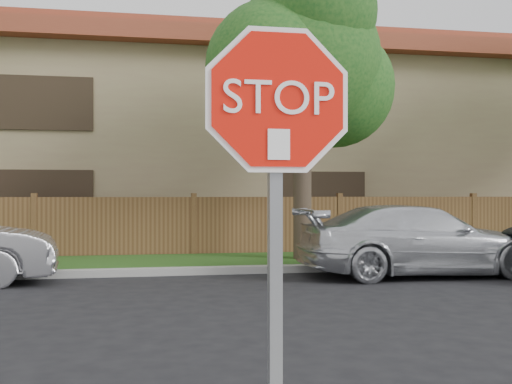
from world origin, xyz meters
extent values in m
cube|color=gray|center=(0.00, 8.15, 0.07)|extent=(70.00, 0.30, 0.15)
cube|color=#1E4714|center=(0.00, 9.80, 0.06)|extent=(70.00, 3.00, 0.12)
cube|color=brown|center=(0.00, 11.40, 0.80)|extent=(70.00, 0.12, 1.60)
cube|color=#9E8662|center=(0.00, 17.00, 3.00)|extent=(34.00, 8.00, 6.00)
cube|color=brown|center=(0.00, 17.00, 6.25)|extent=(35.20, 9.20, 0.50)
cube|color=brown|center=(0.00, 17.00, 6.85)|extent=(33.00, 5.50, 0.70)
cylinder|color=#382B21|center=(2.50, 9.70, 1.96)|extent=(0.44, 0.44, 3.92)
sphere|color=#154718|center=(2.50, 9.70, 4.90)|extent=(3.80, 3.80, 3.80)
sphere|color=#154718|center=(3.40, 10.00, 4.34)|extent=(3.00, 3.00, 3.00)
sphere|color=#154718|center=(1.70, 9.30, 4.62)|extent=(3.20, 3.20, 3.20)
sphere|color=#154718|center=(2.70, 9.10, 5.95)|extent=(2.80, 2.80, 2.80)
cube|color=gray|center=(-0.56, -1.44, 1.25)|extent=(0.06, 0.06, 2.30)
cylinder|color=white|center=(-0.56, -1.50, 2.15)|extent=(1.01, 0.02, 1.01)
cylinder|color=red|center=(-0.56, -1.51, 2.15)|extent=(0.93, 0.02, 0.93)
cube|color=white|center=(-0.56, -1.53, 1.93)|extent=(0.11, 0.00, 0.15)
imported|color=silver|center=(4.31, 7.14, 0.72)|extent=(5.00, 2.05, 1.45)
camera|label=1|loc=(-1.19, -4.36, 1.69)|focal=42.00mm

